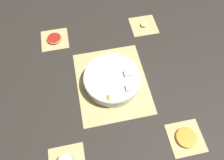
{
  "coord_description": "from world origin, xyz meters",
  "views": [
    {
      "loc": [
        0.51,
        -0.11,
        0.94
      ],
      "look_at": [
        0.0,
        0.0,
        0.03
      ],
      "focal_mm": 35.0,
      "sensor_mm": 36.0,
      "label": 1
    }
  ],
  "objects": [
    {
      "name": "grapefruit_slice",
      "position": [
        -0.33,
        -0.26,
        0.01
      ],
      "size": [
        0.08,
        0.08,
        0.01
      ],
      "color": "#B2231E",
      "rests_on": "coaster_mat_near_left"
    },
    {
      "name": "fruit_salad_bowl",
      "position": [
        -0.0,
        0.0,
        0.04
      ],
      "size": [
        0.28,
        0.28,
        0.07
      ],
      "color": "silver",
      "rests_on": "bamboo_mat_center"
    },
    {
      "name": "coaster_mat_far_right",
      "position": [
        0.33,
        0.26,
        0.0
      ],
      "size": [
        0.15,
        0.15,
        0.01
      ],
      "color": "#D6B775",
      "rests_on": "ground_plane"
    },
    {
      "name": "coaster_mat_near_left",
      "position": [
        -0.33,
        -0.26,
        0.0
      ],
      "size": [
        0.15,
        0.15,
        0.01
      ],
      "color": "#D6B775",
      "rests_on": "ground_plane"
    },
    {
      "name": "ground_plane",
      "position": [
        0.0,
        0.0,
        0.0
      ],
      "size": [
        6.0,
        6.0,
        0.0
      ],
      "primitive_type": "plane",
      "color": "#2D2823"
    },
    {
      "name": "coaster_mat_far_left",
      "position": [
        -0.33,
        0.26,
        0.0
      ],
      "size": [
        0.15,
        0.15,
        0.01
      ],
      "color": "#D6B775",
      "rests_on": "ground_plane"
    },
    {
      "name": "bamboo_mat_center",
      "position": [
        0.0,
        0.0,
        0.0
      ],
      "size": [
        0.41,
        0.34,
        0.01
      ],
      "color": "#D6B775",
      "rests_on": "ground_plane"
    },
    {
      "name": "banana_coin_single",
      "position": [
        -0.33,
        0.26,
        0.01
      ],
      "size": [
        0.04,
        0.04,
        0.01
      ],
      "color": "beige",
      "rests_on": "coaster_mat_far_left"
    },
    {
      "name": "orange_slice_whole",
      "position": [
        0.33,
        0.26,
        0.01
      ],
      "size": [
        0.09,
        0.09,
        0.01
      ],
      "color": "orange",
      "rests_on": "coaster_mat_far_right"
    }
  ]
}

